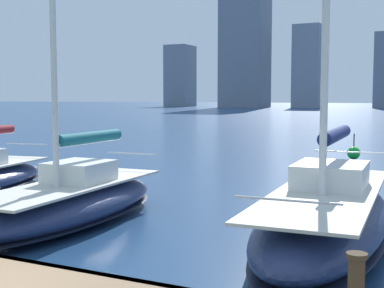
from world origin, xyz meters
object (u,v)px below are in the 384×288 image
Objects in this scene: sailboat_navy at (327,214)px; channel_buoy at (354,153)px; mooring_post at (356,288)px; sailboat_teal at (71,199)px.

channel_buoy is (2.34, -17.70, -0.38)m from sailboat_navy.
sailboat_navy is 5.69m from mooring_post.
mooring_post is (-1.52, 5.48, 0.34)m from sailboat_navy.
sailboat_navy is at bearing -74.47° from mooring_post.
sailboat_teal is 9.37m from mooring_post.
sailboat_navy reaches higher than mooring_post.
sailboat_teal is at bearing 6.98° from sailboat_navy.
sailboat_navy reaches higher than sailboat_teal.
sailboat_teal reaches higher than mooring_post.
mooring_post is (-8.11, 4.67, 0.42)m from sailboat_teal.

